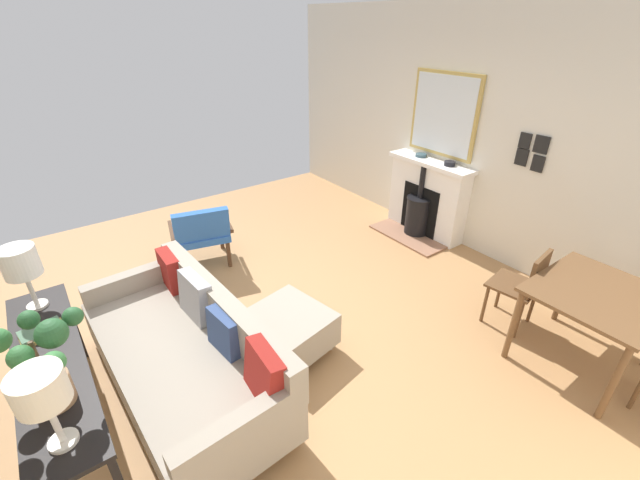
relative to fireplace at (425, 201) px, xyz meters
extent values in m
cube|color=#A87A4C|center=(2.56, 0.26, -0.46)|extent=(5.56, 6.39, 0.01)
cube|color=beige|center=(-0.23, 0.26, 0.94)|extent=(0.12, 6.39, 2.80)
cube|color=#93664C|center=(0.29, 0.00, -0.44)|extent=(0.40, 1.06, 0.03)
cube|color=white|center=(-0.04, 0.00, 0.02)|extent=(0.25, 1.11, 0.96)
cube|color=black|center=(0.07, 0.00, -0.10)|extent=(0.06, 0.58, 0.65)
cylinder|color=black|center=(0.11, 0.00, -0.18)|extent=(0.32, 0.32, 0.49)
cylinder|color=black|center=(0.11, 0.00, 0.07)|extent=(0.34, 0.34, 0.02)
cylinder|color=black|center=(0.11, 0.00, 0.29)|extent=(0.07, 0.07, 0.42)
cube|color=white|center=(-0.01, 0.00, 0.53)|extent=(0.30, 1.19, 0.05)
cube|color=tan|center=(-0.14, 0.00, 1.11)|extent=(0.04, 0.95, 0.99)
cube|color=silver|center=(-0.12, 0.00, 1.11)|extent=(0.01, 0.87, 0.91)
cylinder|color=#334C56|center=(-0.05, -0.20, 0.57)|extent=(0.15, 0.15, 0.04)
torus|color=#334C56|center=(-0.05, -0.20, 0.59)|extent=(0.15, 0.15, 0.01)
cylinder|color=black|center=(-0.05, 0.26, 0.58)|extent=(0.14, 0.14, 0.05)
torus|color=black|center=(-0.05, 0.26, 0.60)|extent=(0.14, 0.14, 0.01)
cylinder|color=#B2B2B7|center=(3.99, -0.11, -0.41)|extent=(0.04, 0.04, 0.10)
cylinder|color=#B2B2B7|center=(3.29, -0.15, -0.41)|extent=(0.04, 0.04, 0.10)
cylinder|color=#B2B2B7|center=(3.19, 1.59, -0.41)|extent=(0.04, 0.04, 0.10)
cube|color=gray|center=(3.59, 0.74, -0.19)|extent=(1.00, 2.09, 0.34)
cube|color=gray|center=(3.21, 0.72, 0.15)|extent=(0.25, 2.05, 0.32)
cube|color=gray|center=(3.65, -0.22, 0.07)|extent=(0.85, 0.17, 0.18)
cube|color=gray|center=(3.54, 1.70, 0.07)|extent=(0.85, 0.17, 0.18)
cube|color=maroon|center=(3.35, -0.07, 0.14)|extent=(0.11, 0.35, 0.35)
cube|color=#99999E|center=(3.32, 0.47, 0.16)|extent=(0.18, 0.39, 0.39)
cube|color=#334775|center=(3.30, 0.96, 0.13)|extent=(0.17, 0.34, 0.33)
cube|color=maroon|center=(3.27, 1.50, 0.15)|extent=(0.18, 0.38, 0.38)
cylinder|color=#B2B2B7|center=(2.98, 0.64, -0.41)|extent=(0.04, 0.04, 0.09)
cylinder|color=#B2B2B7|center=(2.88, 1.16, -0.41)|extent=(0.04, 0.04, 0.09)
cylinder|color=#B2B2B7|center=(2.49, 0.55, -0.41)|extent=(0.04, 0.04, 0.09)
cylinder|color=#B2B2B7|center=(2.40, 1.07, -0.41)|extent=(0.04, 0.04, 0.09)
cube|color=gray|center=(2.69, 0.86, -0.22)|extent=(0.73, 0.76, 0.30)
cube|color=#4C3321|center=(2.41, -1.20, -0.28)|extent=(0.05, 0.05, 0.36)
cube|color=#4C3321|center=(2.91, -1.32, -0.28)|extent=(0.05, 0.05, 0.36)
cube|color=#4C3321|center=(2.52, -0.74, -0.28)|extent=(0.05, 0.05, 0.36)
cube|color=#4C3321|center=(3.02, -0.86, -0.28)|extent=(0.05, 0.05, 0.36)
cube|color=#2D60B2|center=(2.71, -1.03, -0.08)|extent=(0.71, 0.68, 0.08)
cube|color=#2D60B2|center=(2.77, -0.78, 0.14)|extent=(0.62, 0.27, 0.37)
cube|color=#4C3321|center=(2.40, -0.95, 0.01)|extent=(0.16, 0.53, 0.04)
cube|color=#4C3321|center=(3.02, -1.10, 0.01)|extent=(0.16, 0.53, 0.04)
cube|color=black|center=(4.18, -0.13, -0.10)|extent=(0.04, 0.04, 0.72)
cube|color=black|center=(4.50, -0.13, -0.10)|extent=(0.04, 0.04, 0.72)
cube|color=black|center=(4.34, 0.74, 0.27)|extent=(0.39, 1.79, 0.03)
cylinder|color=beige|center=(4.34, 0.07, 0.30)|extent=(0.14, 0.14, 0.02)
cylinder|color=beige|center=(4.34, 0.07, 0.44)|extent=(0.03, 0.03, 0.26)
cylinder|color=silver|center=(4.34, 0.07, 0.67)|extent=(0.24, 0.24, 0.21)
cylinder|color=beige|center=(4.34, 1.41, 0.30)|extent=(0.14, 0.14, 0.02)
cylinder|color=beige|center=(4.34, 1.41, 0.44)|extent=(0.03, 0.03, 0.27)
cylinder|color=silver|center=(4.34, 1.41, 0.67)|extent=(0.24, 0.24, 0.18)
cylinder|color=#99704C|center=(4.34, 1.12, 0.38)|extent=(0.20, 0.20, 0.18)
cylinder|color=brown|center=(4.34, 1.12, 0.60)|extent=(0.02, 0.02, 0.26)
sphere|color=#2D6633|center=(4.39, 1.21, 0.72)|extent=(0.12, 0.12, 0.12)
sphere|color=#387A3D|center=(4.27, 1.29, 0.69)|extent=(0.11, 0.11, 0.11)
sphere|color=#26562D|center=(4.24, 1.15, 0.75)|extent=(0.15, 0.15, 0.15)
sphere|color=#26562D|center=(4.13, 1.07, 0.76)|extent=(0.10, 0.10, 0.10)
sphere|color=#26562D|center=(4.32, 1.01, 0.78)|extent=(0.10, 0.10, 0.10)
cube|color=olive|center=(4.34, 0.44, 0.30)|extent=(0.28, 0.21, 0.02)
cube|color=#4C7056|center=(4.35, 0.42, 0.32)|extent=(0.27, 0.20, 0.02)
cylinder|color=brown|center=(0.36, 2.03, -0.11)|extent=(0.05, 0.05, 0.70)
cylinder|color=brown|center=(1.22, 2.03, -0.11)|extent=(0.05, 0.05, 0.70)
cylinder|color=brown|center=(1.22, 2.80, -0.11)|extent=(0.05, 0.05, 0.70)
cube|color=brown|center=(0.79, 2.42, 0.26)|extent=(0.96, 0.86, 0.03)
cylinder|color=brown|center=(0.66, 1.58, -0.25)|extent=(0.04, 0.04, 0.42)
cylinder|color=brown|center=(0.97, 1.63, -0.25)|extent=(0.04, 0.04, 0.42)
cylinder|color=brown|center=(0.61, 1.90, -0.25)|extent=(0.04, 0.04, 0.42)
cylinder|color=brown|center=(0.93, 1.95, -0.25)|extent=(0.04, 0.04, 0.42)
cube|color=brown|center=(0.79, 1.76, -0.03)|extent=(0.45, 0.45, 0.02)
cube|color=brown|center=(0.77, 1.93, 0.17)|extent=(0.36, 0.09, 0.38)
cylinder|color=brown|center=(0.95, 2.90, -0.25)|extent=(0.03, 0.03, 0.42)
cube|color=black|center=(-0.15, 1.06, 1.02)|extent=(0.02, 0.12, 0.16)
cube|color=black|center=(-0.15, 1.24, 1.02)|extent=(0.02, 0.15, 0.18)
cube|color=black|center=(-0.15, 1.07, 0.84)|extent=(0.02, 0.13, 0.18)
cube|color=black|center=(-0.15, 1.25, 0.82)|extent=(0.02, 0.12, 0.17)
camera|label=1|loc=(4.07, 3.21, 2.14)|focal=22.79mm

